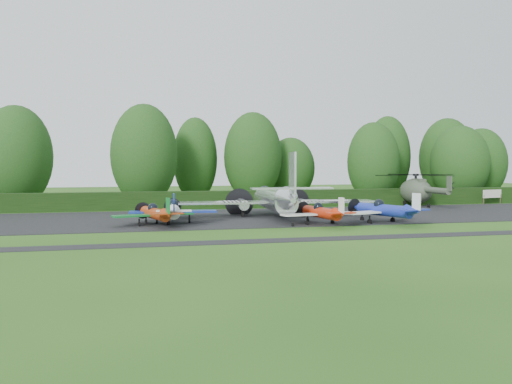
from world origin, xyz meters
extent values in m
plane|color=#244D15|center=(0.00, 0.00, 0.00)|extent=(160.00, 160.00, 0.00)
cube|color=black|center=(0.00, 10.00, 0.00)|extent=(70.00, 18.00, 0.01)
cube|color=black|center=(0.00, -6.00, 0.00)|extent=(70.00, 2.00, 0.00)
cube|color=black|center=(0.00, 21.00, 0.00)|extent=(90.00, 1.60, 2.00)
cylinder|color=white|center=(1.16, 9.03, 1.72)|extent=(2.08, 10.85, 2.08)
cone|color=white|center=(1.16, 15.10, 1.72)|extent=(2.08, 1.36, 2.08)
cone|color=white|center=(1.16, 2.51, 2.17)|extent=(2.08, 2.71, 2.08)
sphere|color=black|center=(1.16, 14.23, 2.17)|extent=(1.36, 1.36, 1.36)
cube|color=white|center=(1.16, 9.93, 1.45)|extent=(19.90, 2.17, 0.20)
cube|color=white|center=(-2.45, 9.93, 1.56)|extent=(2.35, 2.26, 0.05)
cube|color=white|center=(4.78, 9.93, 1.56)|extent=(2.35, 2.26, 0.05)
cylinder|color=white|center=(-1.73, 10.47, 1.22)|extent=(0.99, 2.89, 0.99)
cylinder|color=white|center=(4.06, 10.47, 1.22)|extent=(0.99, 2.89, 0.99)
cylinder|color=black|center=(-1.73, 12.51, 1.22)|extent=(2.89, 0.03, 2.89)
cylinder|color=black|center=(4.06, 12.51, 1.22)|extent=(2.89, 0.03, 2.89)
cube|color=white|center=(1.16, 1.79, 3.17)|extent=(6.78, 1.27, 0.13)
cube|color=white|center=(1.16, 1.52, 4.43)|extent=(0.16, 1.99, 3.44)
cylinder|color=black|center=(-1.73, 10.11, 0.23)|extent=(0.23, 0.81, 0.81)
cylinder|color=black|center=(4.06, 10.11, 0.23)|extent=(0.23, 0.81, 0.81)
cylinder|color=black|center=(1.16, 1.43, 0.16)|extent=(0.16, 0.40, 0.40)
cylinder|color=#982F0E|center=(-10.32, 4.57, 1.06)|extent=(0.93, 5.32, 0.93)
sphere|color=black|center=(-10.32, 5.15, 1.50)|extent=(0.81, 0.81, 0.81)
cube|color=#0F6627|center=(-10.32, 5.06, 0.92)|extent=(6.77, 1.26, 0.14)
cube|color=#982F0E|center=(-10.32, 1.38, 1.30)|extent=(2.51, 0.68, 0.10)
cube|color=#0F6627|center=(-10.32, 1.29, 1.93)|extent=(0.10, 0.77, 1.26)
cylinder|color=black|center=(-10.32, 8.00, 1.06)|extent=(1.45, 0.02, 1.45)
cylinder|color=black|center=(-11.58, 4.86, 0.17)|extent=(0.14, 0.43, 0.43)
cylinder|color=black|center=(-9.06, 4.86, 0.17)|extent=(0.14, 0.43, 0.43)
cylinder|color=black|center=(-10.32, 7.09, 0.15)|extent=(0.12, 0.39, 0.39)
cylinder|color=silver|center=(-8.68, 6.01, 1.18)|extent=(1.03, 5.89, 1.03)
sphere|color=black|center=(-8.68, 6.65, 1.66)|extent=(0.90, 0.90, 0.90)
cube|color=navy|center=(-8.68, 6.55, 1.02)|extent=(7.50, 1.39, 0.15)
cube|color=silver|center=(-8.68, 2.47, 1.45)|extent=(2.79, 0.75, 0.11)
cube|color=navy|center=(-8.68, 2.37, 2.14)|extent=(0.11, 0.86, 1.39)
cylinder|color=black|center=(-8.68, 9.81, 1.18)|extent=(1.61, 0.02, 1.61)
cylinder|color=black|center=(-10.08, 6.33, 0.19)|extent=(0.15, 0.47, 0.47)
cylinder|color=black|center=(-7.29, 6.33, 0.19)|extent=(0.15, 0.47, 0.47)
cylinder|color=black|center=(-8.68, 8.80, 0.17)|extent=(0.13, 0.43, 0.43)
cylinder|color=red|center=(3.38, 2.19, 1.05)|extent=(0.92, 5.26, 0.92)
sphere|color=black|center=(3.38, 2.76, 1.48)|extent=(0.80, 0.80, 0.80)
cube|color=silver|center=(3.38, 2.67, 0.91)|extent=(6.69, 1.24, 0.13)
cube|color=red|center=(3.38, -0.96, 1.29)|extent=(2.49, 0.67, 0.10)
cube|color=silver|center=(3.38, -1.06, 1.91)|extent=(0.10, 0.76, 1.24)
cylinder|color=black|center=(3.38, 5.58, 1.05)|extent=(1.43, 0.02, 1.43)
cylinder|color=black|center=(2.14, 2.48, 0.17)|extent=(0.13, 0.42, 0.42)
cylinder|color=black|center=(4.63, 2.48, 0.17)|extent=(0.13, 0.42, 0.42)
cylinder|color=black|center=(3.38, 4.67, 0.15)|extent=(0.11, 0.38, 0.38)
cylinder|color=#192A97|center=(9.05, 2.00, 1.17)|extent=(1.02, 5.83, 1.02)
sphere|color=black|center=(9.05, 2.64, 1.64)|extent=(0.89, 0.89, 0.89)
cube|color=white|center=(9.05, 2.53, 1.01)|extent=(7.42, 1.38, 0.15)
cube|color=#192A97|center=(9.05, -1.50, 1.43)|extent=(2.76, 0.74, 0.11)
cube|color=white|center=(9.05, -1.60, 2.12)|extent=(0.11, 0.85, 1.38)
cylinder|color=black|center=(9.05, 5.76, 1.17)|extent=(1.59, 0.02, 1.59)
cylinder|color=black|center=(7.67, 2.32, 0.19)|extent=(0.15, 0.47, 0.47)
cylinder|color=black|center=(10.42, 2.32, 0.19)|extent=(0.15, 0.47, 0.47)
cylinder|color=black|center=(9.05, 4.76, 0.17)|extent=(0.13, 0.42, 0.42)
ellipsoid|color=#394535|center=(21.55, 18.99, 1.80)|extent=(3.12, 5.72, 2.99)
cylinder|color=#394535|center=(21.55, 14.49, 2.10)|extent=(0.70, 6.00, 0.70)
cube|color=#394535|center=(21.55, 11.39, 3.00)|extent=(0.12, 0.90, 1.60)
cylinder|color=black|center=(21.55, 18.99, 3.30)|extent=(0.30, 0.30, 0.80)
cylinder|color=black|center=(21.55, 18.99, 3.75)|extent=(0.70, 0.70, 0.25)
cylinder|color=black|center=(21.55, 18.99, 3.75)|extent=(12.00, 12.00, 0.06)
cube|color=#394535|center=(21.55, 18.19, 2.95)|extent=(0.90, 2.00, 0.70)
ellipsoid|color=black|center=(21.55, 20.59, 1.90)|extent=(1.90, 1.90, 1.71)
cylinder|color=black|center=(20.55, 19.79, 0.30)|extent=(0.18, 0.56, 0.56)
cylinder|color=black|center=(22.55, 19.79, 0.30)|extent=(0.18, 0.56, 0.56)
cylinder|color=black|center=(21.55, 15.79, 0.25)|extent=(0.16, 0.48, 0.48)
cylinder|color=#3F3326|center=(30.65, 19.04, 0.61)|extent=(0.12, 0.12, 1.22)
cylinder|color=#3F3326|center=(33.70, 19.04, 0.61)|extent=(0.12, 0.12, 1.22)
cube|color=beige|center=(32.17, 19.04, 1.32)|extent=(3.25, 0.08, 1.01)
cylinder|color=black|center=(-3.06, 33.98, 1.85)|extent=(0.70, 0.70, 3.70)
ellipsoid|color=#153812|center=(-3.06, 33.98, 5.66)|extent=(5.99, 5.99, 11.31)
cylinder|color=black|center=(4.32, 31.32, 1.96)|extent=(0.70, 0.70, 3.91)
ellipsoid|color=#153812|center=(4.32, 31.32, 5.97)|extent=(7.74, 7.74, 11.95)
cylinder|color=black|center=(-24.73, 27.85, 1.94)|extent=(0.70, 0.70, 3.89)
ellipsoid|color=#153812|center=(-24.73, 27.85, 5.94)|extent=(8.29, 8.29, 11.89)
cylinder|color=black|center=(24.85, 33.08, 1.95)|extent=(0.70, 0.70, 3.90)
ellipsoid|color=#153812|center=(24.85, 33.08, 5.96)|extent=(6.64, 6.64, 11.92)
cylinder|color=black|center=(37.95, 29.68, 1.66)|extent=(0.70, 0.70, 3.32)
ellipsoid|color=#153812|center=(37.95, 29.68, 5.08)|extent=(7.44, 7.44, 10.16)
cylinder|color=black|center=(10.53, 34.32, 1.43)|extent=(0.70, 0.70, 2.86)
ellipsoid|color=#153812|center=(10.53, 34.32, 4.37)|extent=(6.90, 6.90, 8.73)
cylinder|color=black|center=(19.72, 26.90, 1.73)|extent=(0.70, 0.70, 3.46)
ellipsoid|color=#153812|center=(19.72, 26.90, 5.28)|extent=(6.90, 6.90, 10.56)
cylinder|color=black|center=(33.72, 31.75, 1.91)|extent=(0.70, 0.70, 3.83)
ellipsoid|color=#153812|center=(33.72, 31.75, 5.85)|extent=(7.96, 7.96, 11.69)
cylinder|color=black|center=(-10.12, 27.73, 2.02)|extent=(0.70, 0.70, 4.05)
ellipsoid|color=#153812|center=(-10.12, 27.73, 6.18)|extent=(8.10, 8.10, 12.37)
cylinder|color=black|center=(32.24, 26.24, 1.68)|extent=(0.70, 0.70, 3.36)
ellipsoid|color=#153812|center=(32.24, 26.24, 5.13)|extent=(7.94, 7.94, 10.25)
camera|label=1|loc=(-13.25, -42.99, 5.41)|focal=40.00mm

